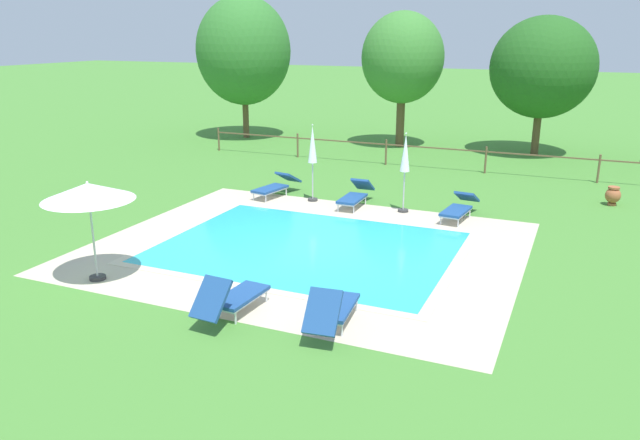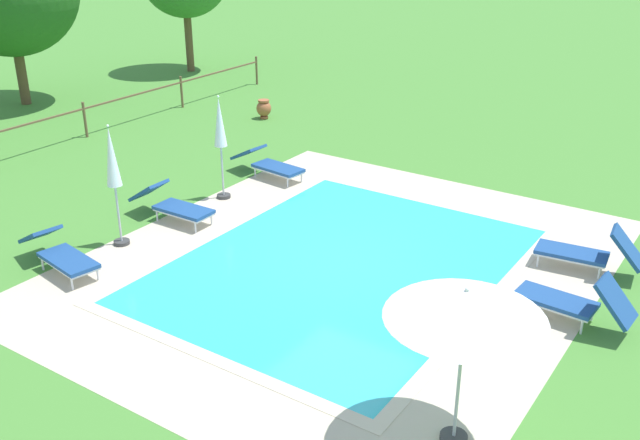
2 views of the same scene
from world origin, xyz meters
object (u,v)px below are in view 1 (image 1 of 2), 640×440
object	(u,v)px
sun_lounger_north_near_steps	(275,186)
patio_umbrella_closed_row_west	(405,158)
sun_lounger_north_mid	(459,207)
patio_umbrella_closed_row_mid_west	(313,149)
tree_centre	(543,68)
sun_lounger_north_end	(232,297)
patio_umbrella_open_foreground	(88,192)
tree_west_mid	(403,58)
terracotta_urn_near_fence	(613,195)
sun_lounger_north_far	(355,195)
tree_far_west	(244,51)
sun_lounger_south_mid	(333,309)

from	to	relation	value
sun_lounger_north_near_steps	patio_umbrella_closed_row_west	size ratio (longest dim) A/B	0.87
sun_lounger_north_mid	patio_umbrella_closed_row_mid_west	world-z (taller)	patio_umbrella_closed_row_mid_west
patio_umbrella_closed_row_west	patio_umbrella_closed_row_mid_west	bearing A→B (deg)	178.64
sun_lounger_north_near_steps	tree_centre	xyz separation A→B (m)	(7.29, 11.11, 3.44)
sun_lounger_north_end	patio_umbrella_open_foreground	bearing A→B (deg)	173.95
patio_umbrella_open_foreground	tree_west_mid	distance (m)	19.04
patio_umbrella_closed_row_west	terracotta_urn_near_fence	size ratio (longest dim) A/B	4.03
sun_lounger_north_mid	patio_umbrella_open_foreground	size ratio (longest dim) A/B	0.94
sun_lounger_north_far	tree_far_west	bearing A→B (deg)	133.91
tree_centre	sun_lounger_north_near_steps	bearing A→B (deg)	-123.28
sun_lounger_north_mid	patio_umbrella_closed_row_west	xyz separation A→B (m)	(-1.71, 0.04, 1.31)
sun_lounger_north_far	patio_umbrella_open_foreground	bearing A→B (deg)	-111.61
sun_lounger_south_mid	tree_centre	bearing A→B (deg)	84.49
sun_lounger_north_end	sun_lounger_south_mid	bearing A→B (deg)	8.48
sun_lounger_north_far	tree_far_west	xyz separation A→B (m)	(-9.79, 10.17, 3.99)
sun_lounger_north_near_steps	patio_umbrella_closed_row_mid_west	bearing A→B (deg)	-3.14
patio_umbrella_closed_row_mid_west	sun_lounger_south_mid	bearing A→B (deg)	-63.61
patio_umbrella_open_foreground	sun_lounger_north_mid	bearing A→B (deg)	50.75
tree_centre	tree_far_west	bearing A→B (deg)	-175.80
sun_lounger_north_near_steps	sun_lounger_north_mid	distance (m)	6.18
patio_umbrella_closed_row_west	tree_centre	distance (m)	11.81
sun_lounger_north_near_steps	sun_lounger_north_far	bearing A→B (deg)	-1.98
terracotta_urn_near_fence	tree_centre	distance (m)	9.15
sun_lounger_north_end	tree_far_west	distance (m)	21.63
tree_west_mid	sun_lounger_south_mid	bearing A→B (deg)	-77.24
tree_far_west	tree_west_mid	size ratio (longest dim) A/B	1.13
sun_lounger_north_near_steps	tree_far_west	size ratio (longest dim) A/B	0.30
terracotta_urn_near_fence	sun_lounger_north_mid	bearing A→B (deg)	-140.83
sun_lounger_north_far	terracotta_urn_near_fence	size ratio (longest dim) A/B	3.35
tree_far_west	sun_lounger_north_near_steps	bearing A→B (deg)	-55.55
sun_lounger_north_end	tree_centre	size ratio (longest dim) A/B	0.32
patio_umbrella_open_foreground	patio_umbrella_closed_row_west	xyz separation A→B (m)	(4.75, 7.95, -0.34)
patio_umbrella_closed_row_west	terracotta_urn_near_fence	distance (m)	6.91
sun_lounger_north_mid	patio_umbrella_open_foreground	bearing A→B (deg)	-129.25
sun_lounger_north_end	sun_lounger_south_mid	world-z (taller)	sun_lounger_south_mid
sun_lounger_north_near_steps	patio_umbrella_open_foreground	world-z (taller)	patio_umbrella_open_foreground
patio_umbrella_closed_row_west	tree_west_mid	world-z (taller)	tree_west_mid
sun_lounger_north_mid	tree_centre	xyz separation A→B (m)	(1.12, 11.31, 3.44)
sun_lounger_north_mid	patio_umbrella_open_foreground	xyz separation A→B (m)	(-6.46, -7.91, 1.65)
tree_far_west	tree_west_mid	world-z (taller)	tree_far_west
sun_lounger_south_mid	patio_umbrella_closed_row_west	xyz separation A→B (m)	(-0.96, 8.05, 1.28)
sun_lounger_north_near_steps	sun_lounger_south_mid	size ratio (longest dim) A/B	1.10
sun_lounger_north_end	sun_lounger_north_mid	bearing A→B (deg)	71.84
sun_lounger_north_mid	sun_lounger_south_mid	distance (m)	8.04
sun_lounger_north_mid	patio_umbrella_closed_row_west	bearing A→B (deg)	178.51
sun_lounger_north_near_steps	tree_far_west	distance (m)	12.85
tree_centre	sun_lounger_south_mid	bearing A→B (deg)	-95.51
patio_umbrella_closed_row_mid_west	tree_west_mid	world-z (taller)	tree_west_mid
terracotta_urn_near_fence	sun_lounger_north_far	bearing A→B (deg)	-156.09
sun_lounger_north_near_steps	sun_lounger_south_mid	distance (m)	9.84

